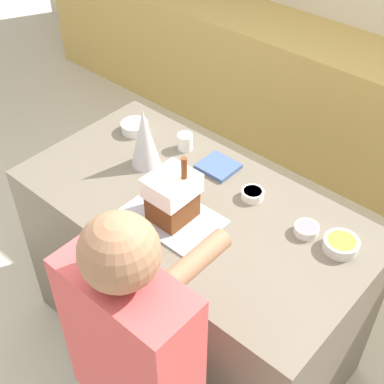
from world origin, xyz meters
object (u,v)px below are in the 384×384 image
decorative_tree (144,138)px  mug (185,142)px  cookbook (218,166)px  candy_bowl_center_rear (135,127)px  candy_bowl_near_tray_right (306,229)px  baking_tray (172,217)px  candy_bowl_beside_tree (341,244)px  candy_bowl_behind_tray (252,194)px  gingerbread_house (172,196)px

decorative_tree → mug: size_ratio=3.67×
decorative_tree → cookbook: 0.36m
candy_bowl_center_rear → mug: mug is taller
candy_bowl_center_rear → candy_bowl_near_tray_right: candy_bowl_center_rear is taller
baking_tray → candy_bowl_center_rear: 0.65m
baking_tray → candy_bowl_near_tray_right: (0.46, 0.29, 0.02)m
baking_tray → mug: 0.48m
candy_bowl_beside_tree → candy_bowl_behind_tray: candy_bowl_beside_tree is taller
gingerbread_house → decorative_tree: gingerbread_house is taller
candy_bowl_beside_tree → cookbook: candy_bowl_beside_tree is taller
gingerbread_house → candy_bowl_center_rear: gingerbread_house is taller
candy_bowl_beside_tree → candy_bowl_center_rear: (-1.16, 0.02, 0.00)m
baking_tray → candy_bowl_center_rear: size_ratio=2.97×
candy_bowl_behind_tray → mug: size_ratio=1.22×
candy_bowl_beside_tree → candy_bowl_behind_tray: 0.43m
candy_bowl_center_rear → candy_bowl_near_tray_right: (1.02, -0.04, -0.01)m
decorative_tree → candy_bowl_beside_tree: bearing=7.4°
candy_bowl_behind_tray → mug: (-0.45, 0.07, 0.02)m
baking_tray → gingerbread_house: size_ratio=1.32×
decorative_tree → candy_bowl_near_tray_right: decorative_tree is taller
cookbook → mug: size_ratio=2.07×
candy_bowl_near_tray_right → cookbook: 0.53m
gingerbread_house → decorative_tree: size_ratio=1.04×
candy_bowl_beside_tree → candy_bowl_center_rear: candy_bowl_center_rear is taller
candy_bowl_near_tray_right → mug: mug is taller
cookbook → baking_tray: bearing=-80.2°
candy_bowl_center_rear → candy_bowl_behind_tray: candy_bowl_center_rear is taller
candy_bowl_beside_tree → candy_bowl_near_tray_right: 0.15m
candy_bowl_behind_tray → candy_bowl_near_tray_right: size_ratio=0.98×
gingerbread_house → candy_bowl_behind_tray: bearing=61.3°
cookbook → mug: 0.22m
candy_bowl_center_rear → gingerbread_house: bearing=-30.1°
candy_bowl_behind_tray → candy_bowl_beside_tree: bearing=-1.8°
baking_tray → candy_bowl_behind_tray: 0.36m
decorative_tree → candy_bowl_near_tray_right: bearing=7.7°
candy_bowl_near_tray_right → cookbook: candy_bowl_near_tray_right is taller
candy_bowl_beside_tree → mug: mug is taller
candy_bowl_behind_tray → cookbook: size_ratio=0.59×
gingerbread_house → cookbook: (-0.06, 0.37, -0.11)m
gingerbread_house → candy_bowl_beside_tree: (0.60, 0.30, -0.09)m
candy_bowl_beside_tree → cookbook: (-0.67, 0.07, -0.02)m
candy_bowl_center_rear → candy_bowl_near_tray_right: 1.02m
candy_bowl_beside_tree → candy_bowl_behind_tray: bearing=178.2°
candy_bowl_center_rear → candy_bowl_behind_tray: (0.73, -0.01, -0.01)m
baking_tray → candy_bowl_beside_tree: bearing=26.5°
baking_tray → candy_bowl_behind_tray: candy_bowl_behind_tray is taller
candy_bowl_near_tray_right → cookbook: size_ratio=0.60×
decorative_tree → candy_bowl_behind_tray: (0.51, 0.13, -0.12)m
candy_bowl_center_rear → cookbook: 0.50m
cookbook → candy_bowl_behind_tray: bearing=-14.2°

